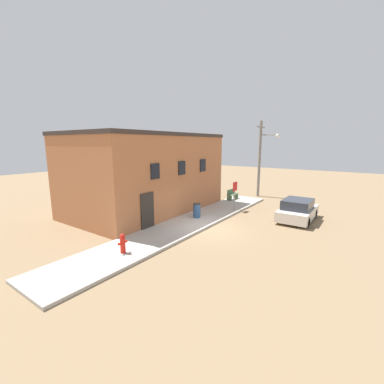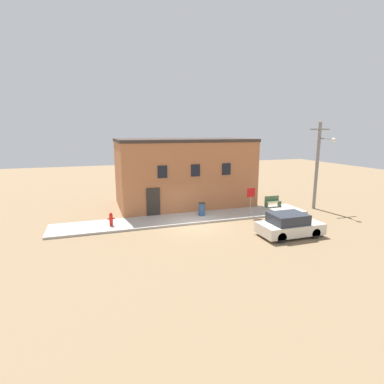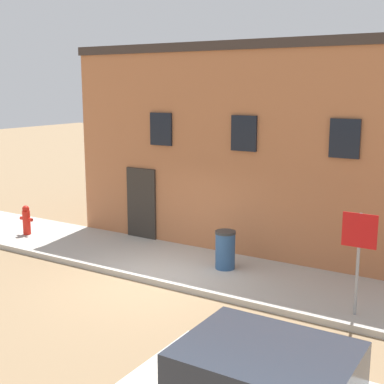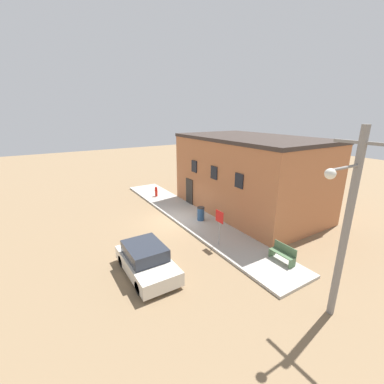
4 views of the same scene
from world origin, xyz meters
TOP-DOWN VIEW (x-y plane):
  - ground_plane at (0.00, 0.00)m, footprint 80.00×80.00m
  - sidewalk at (0.00, 1.36)m, footprint 18.74×2.73m
  - brick_building at (1.03, 5.96)m, footprint 11.04×6.60m
  - fire_hydrant at (-5.38, 1.12)m, footprint 0.48×0.23m
  - stop_sign at (4.58, 0.51)m, footprint 0.67×0.06m
  - bench at (7.62, 2.20)m, footprint 1.33×0.44m
  - trash_bin at (1.14, 1.56)m, footprint 0.51×0.51m
  - utility_pole at (10.83, 0.97)m, footprint 1.80×1.81m
  - parked_car at (4.77, -3.91)m, footprint 3.82×1.88m

SIDE VIEW (x-z plane):
  - ground_plane at x=0.00m, z-range 0.00..0.00m
  - sidewalk at x=0.00m, z-range 0.00..0.14m
  - bench at x=7.62m, z-range 0.12..1.00m
  - fire_hydrant at x=-5.38m, z-range 0.14..1.03m
  - trash_bin at x=1.14m, z-range 0.15..1.09m
  - parked_car at x=4.77m, z-range -0.04..1.37m
  - stop_sign at x=4.58m, z-range 0.55..2.59m
  - brick_building at x=1.03m, z-range 0.00..5.66m
  - utility_pole at x=10.83m, z-range 0.29..7.26m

